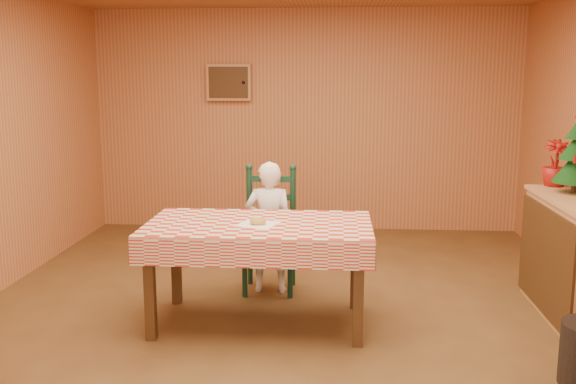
% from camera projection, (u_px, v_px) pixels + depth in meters
% --- Properties ---
extents(ground, '(6.00, 6.00, 0.00)m').
position_uv_depth(ground, '(286.00, 319.00, 4.89)').
color(ground, brown).
rests_on(ground, ground).
extents(cabin_walls, '(5.10, 6.05, 2.65)m').
position_uv_depth(cabin_walls, '(291.00, 76.00, 5.08)').
color(cabin_walls, '#C47946').
rests_on(cabin_walls, ground).
extents(dining_table, '(1.66, 0.96, 0.77)m').
position_uv_depth(dining_table, '(259.00, 234.00, 4.70)').
color(dining_table, '#492C13').
rests_on(dining_table, ground).
extents(ladder_chair, '(0.44, 0.40, 1.08)m').
position_uv_depth(ladder_chair, '(270.00, 232.00, 5.50)').
color(ladder_chair, black).
rests_on(ladder_chair, ground).
extents(seated_child, '(0.41, 0.27, 1.12)m').
position_uv_depth(seated_child, '(269.00, 227.00, 5.44)').
color(seated_child, white).
rests_on(seated_child, ground).
extents(napkin, '(0.33, 0.33, 0.00)m').
position_uv_depth(napkin, '(258.00, 224.00, 4.63)').
color(napkin, white).
rests_on(napkin, dining_table).
extents(donut, '(0.15, 0.15, 0.04)m').
position_uv_depth(donut, '(258.00, 221.00, 4.63)').
color(donut, '#C49346').
rests_on(donut, napkin).
extents(christmas_tree, '(0.34, 0.34, 0.62)m').
position_uv_depth(christmas_tree, '(576.00, 157.00, 4.95)').
color(christmas_tree, '#492C13').
rests_on(christmas_tree, shelf_unit).
extents(flower_arrangement, '(0.22, 0.22, 0.38)m').
position_uv_depth(flower_arrangement, '(556.00, 163.00, 5.26)').
color(flower_arrangement, '#9A130E').
rests_on(flower_arrangement, shelf_unit).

